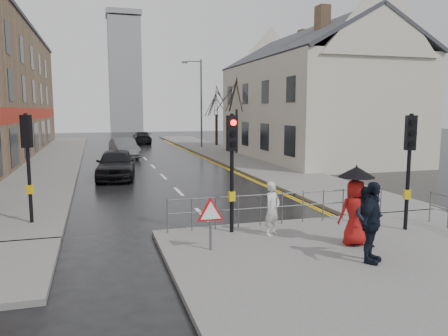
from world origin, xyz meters
TOP-DOWN VIEW (x-y plane):
  - ground at (0.00, 0.00)m, footprint 120.00×120.00m
  - near_pavement at (3.00, -3.50)m, footprint 10.00×9.00m
  - left_pavement at (-6.50, 23.00)m, footprint 4.00×44.00m
  - right_pavement at (6.50, 25.00)m, footprint 4.00×40.00m
  - pavement_bridge_right at (6.50, 3.00)m, footprint 4.00×4.20m
  - building_right_cream at (12.00, 18.00)m, footprint 9.00×16.40m
  - church_tower at (1.50, 62.00)m, footprint 5.00×5.00m
  - traffic_signal_near_left at (0.20, 0.20)m, footprint 0.28×0.27m
  - traffic_signal_near_right at (5.20, -1.00)m, footprint 0.34×0.33m
  - traffic_signal_far_left at (-5.50, 3.00)m, footprint 0.34×0.33m
  - guard_railing_front at (1.95, 0.60)m, footprint 7.14×0.04m
  - warning_sign at (-0.80, -1.21)m, footprint 0.80×0.07m
  - street_lamp at (5.82, 28.00)m, footprint 1.83×0.25m
  - tree_near at (7.50, 22.00)m, footprint 2.40×2.40m
  - tree_far at (8.00, 30.00)m, footprint 2.40×2.40m
  - pedestrian_a at (1.19, -0.43)m, footprint 0.66×0.60m
  - pedestrian_b at (3.12, -2.08)m, footprint 0.94×0.85m
  - pedestrian_with_umbrella at (2.91, -1.86)m, footprint 0.96×0.96m
  - pedestrian_d at (2.52, -3.12)m, footprint 1.15×1.06m
  - car_parked at (-2.50, 12.00)m, footprint 2.38×4.85m
  - car_mid at (-1.45, 21.90)m, footprint 2.15×4.69m
  - car_far at (1.23, 35.25)m, footprint 1.89×4.49m

SIDE VIEW (x-z plane):
  - ground at x=0.00m, z-range 0.00..0.00m
  - near_pavement at x=3.00m, z-range 0.00..0.14m
  - left_pavement at x=-6.50m, z-range 0.00..0.14m
  - right_pavement at x=6.50m, z-range 0.00..0.14m
  - pavement_bridge_right at x=6.50m, z-range 0.00..0.14m
  - car_far at x=1.23m, z-range 0.00..1.29m
  - car_mid at x=-1.45m, z-range 0.00..1.49m
  - car_parked at x=-2.50m, z-range 0.00..1.59m
  - guard_railing_front at x=1.95m, z-range 0.36..1.36m
  - pedestrian_a at x=1.19m, z-range 0.14..1.66m
  - pedestrian_b at x=3.12m, z-range 0.14..1.71m
  - warning_sign at x=-0.80m, z-range 0.37..1.72m
  - pedestrian_d at x=2.52m, z-range 0.14..2.03m
  - pedestrian_with_umbrella at x=2.91m, z-range 0.23..2.30m
  - traffic_signal_near_left at x=0.20m, z-range 0.76..4.16m
  - traffic_signal_near_right at x=5.20m, z-range 0.76..4.16m
  - traffic_signal_far_left at x=-5.50m, z-range 0.76..4.16m
  - tree_far at x=8.00m, z-range 1.60..7.24m
  - street_lamp at x=5.82m, z-range 0.71..8.71m
  - building_right_cream at x=12.00m, z-range -0.27..9.83m
  - tree_near at x=7.50m, z-range 1.85..8.43m
  - church_tower at x=1.50m, z-range 0.00..18.00m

